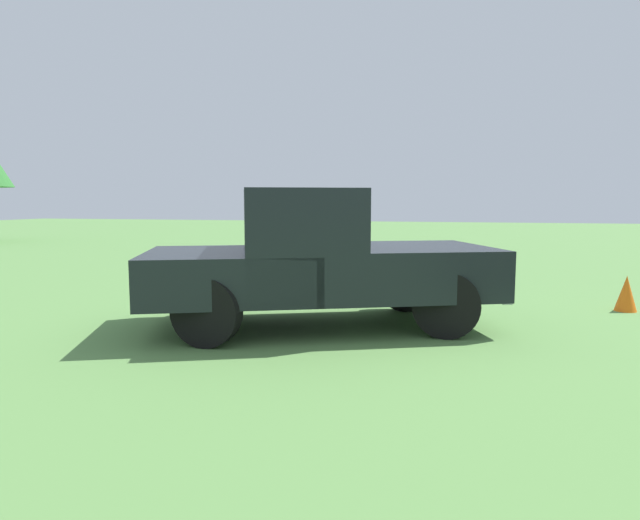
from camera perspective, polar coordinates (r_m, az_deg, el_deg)
name	(u,v)px	position (r m, az deg, el deg)	size (l,w,h in m)	color
ground_plane	(320,323)	(7.49, -0.02, -6.73)	(80.00, 80.00, 0.00)	#5B8C47
pickup_truck	(311,256)	(7.15, -0.91, 0.43)	(4.94, 3.58, 1.83)	black
person_bystander	(289,233)	(12.87, -3.33, 2.83)	(0.33, 0.34, 1.65)	navy
traffic_cone	(626,293)	(9.51, 29.71, -3.09)	(0.32, 0.32, 0.55)	orange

